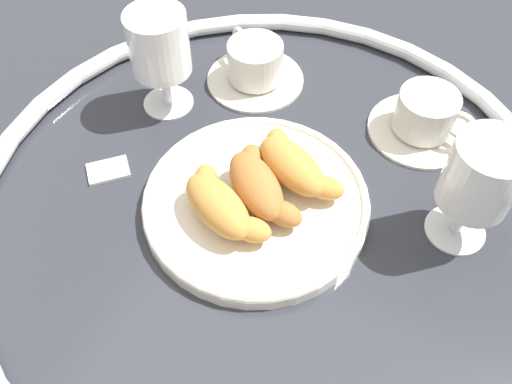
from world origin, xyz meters
TOP-DOWN VIEW (x-y plane):
  - ground_plane at (0.00, 0.00)m, footprint 2.20×2.20m
  - table_chrome_rim at (0.00, 0.00)m, footprint 0.70×0.70m
  - pastry_plate at (-0.01, -0.01)m, footprint 0.26×0.26m
  - croissant_large at (-0.03, -0.05)m, footprint 0.12×0.10m
  - croissant_small at (-0.01, -0.01)m, footprint 0.12×0.11m
  - croissant_extra at (0.02, 0.03)m, footprint 0.12×0.10m
  - coffee_cup_near at (0.13, 0.19)m, footprint 0.14×0.14m
  - coffee_cup_far at (-0.11, 0.19)m, footprint 0.14×0.14m
  - juice_glass_left at (-0.19, 0.09)m, footprint 0.08×0.08m
  - juice_glass_right at (0.21, 0.06)m, footprint 0.08×0.08m
  - sugar_packet at (-0.20, -0.05)m, footprint 0.06×0.06m

SIDE VIEW (x-z plane):
  - ground_plane at x=0.00m, z-range 0.00..0.00m
  - sugar_packet at x=-0.20m, z-range 0.00..0.01m
  - pastry_plate at x=-0.01m, z-range 0.00..0.02m
  - table_chrome_rim at x=0.00m, z-range 0.00..0.02m
  - coffee_cup_near at x=0.13m, z-range 0.00..0.06m
  - coffee_cup_far at x=-0.11m, z-range 0.00..0.06m
  - croissant_large at x=-0.03m, z-range 0.02..0.06m
  - croissant_small at x=-0.01m, z-range 0.02..0.06m
  - croissant_extra at x=0.02m, z-range 0.02..0.06m
  - juice_glass_left at x=-0.19m, z-range 0.02..0.16m
  - juice_glass_right at x=0.21m, z-range 0.02..0.16m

